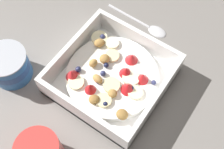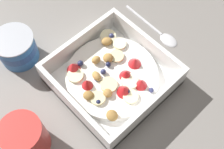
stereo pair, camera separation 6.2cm
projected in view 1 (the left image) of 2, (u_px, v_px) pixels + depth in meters
ground_plane at (120, 81)px, 0.64m from camera, size 2.40×2.40×0.00m
fruit_bowl at (112, 77)px, 0.63m from camera, size 0.23×0.23×0.06m
spoon at (149, 26)px, 0.71m from camera, size 0.03×0.17×0.01m
yogurt_cup at (9, 66)px, 0.62m from camera, size 0.09×0.09×0.07m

